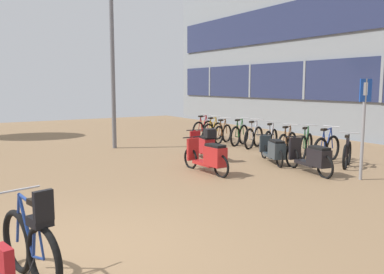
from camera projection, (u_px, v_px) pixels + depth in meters
name	position (u px, v px, depth m)	size (l,w,h in m)	color
ground	(173.00, 234.00, 5.81)	(21.00, 40.00, 0.13)	black
bicycle_foreground	(29.00, 247.00, 4.29)	(0.58, 1.39, 1.11)	black
bicycle_rack_00	(347.00, 154.00, 10.44)	(1.14, 0.69, 0.92)	black
bicycle_rack_01	(327.00, 149.00, 11.14)	(1.40, 0.48, 1.02)	black
bicycle_rack_02	(306.00, 146.00, 11.78)	(1.25, 0.70, 0.99)	black
bicycle_rack_03	(287.00, 143.00, 12.42)	(1.26, 0.57, 0.95)	black
bicycle_rack_04	(271.00, 140.00, 13.06)	(1.20, 0.73, 0.98)	black
bicycle_rack_05	(254.00, 137.00, 13.65)	(1.32, 0.65, 1.00)	black
bicycle_rack_06	(239.00, 135.00, 14.28)	(1.29, 0.66, 1.01)	black
bicycle_rack_07	(223.00, 134.00, 14.82)	(1.23, 0.62, 0.95)	black
bicycle_rack_08	(213.00, 131.00, 15.50)	(1.27, 0.57, 0.97)	black
bicycle_rack_09	(203.00, 129.00, 16.16)	(1.30, 0.55, 0.99)	black
scooter_near	(209.00, 157.00, 9.60)	(0.52, 1.82, 0.85)	black
scooter_mid	(204.00, 144.00, 11.45)	(0.65, 1.71, 0.95)	black
scooter_far	(312.00, 158.00, 9.60)	(0.65, 1.83, 0.86)	black
scooter_extra	(274.00, 150.00, 10.82)	(0.93, 1.68, 0.74)	black
parking_sign	(364.00, 118.00, 8.84)	(0.40, 0.07, 2.26)	gray
lamp_post	(112.00, 58.00, 13.20)	(0.20, 0.52, 5.40)	slate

